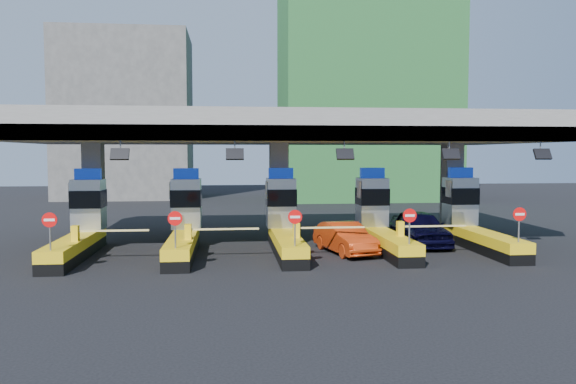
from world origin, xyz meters
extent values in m
plane|color=black|center=(0.00, 0.00, 0.00)|extent=(120.00, 120.00, 0.00)
cube|color=slate|center=(0.00, 3.00, 6.25)|extent=(28.00, 12.00, 1.50)
cube|color=#4C4C49|center=(0.00, -2.70, 5.85)|extent=(28.00, 0.60, 0.70)
cube|color=slate|center=(-10.00, 3.00, 2.75)|extent=(1.00, 1.00, 5.50)
cube|color=slate|center=(0.00, 3.00, 2.75)|extent=(1.00, 1.00, 5.50)
cube|color=slate|center=(10.00, 3.00, 2.75)|extent=(1.00, 1.00, 5.50)
cylinder|color=slate|center=(-7.50, -2.70, 5.25)|extent=(0.06, 0.06, 0.50)
cube|color=black|center=(-7.50, -2.90, 4.90)|extent=(0.80, 0.38, 0.54)
cylinder|color=slate|center=(-2.50, -2.70, 5.25)|extent=(0.06, 0.06, 0.50)
cube|color=black|center=(-2.50, -2.90, 4.90)|extent=(0.80, 0.38, 0.54)
cylinder|color=slate|center=(2.50, -2.70, 5.25)|extent=(0.06, 0.06, 0.50)
cube|color=black|center=(2.50, -2.90, 4.90)|extent=(0.80, 0.38, 0.54)
cylinder|color=slate|center=(7.50, -2.70, 5.25)|extent=(0.06, 0.06, 0.50)
cube|color=black|center=(7.50, -2.90, 4.90)|extent=(0.80, 0.38, 0.54)
cylinder|color=slate|center=(12.00, -2.70, 5.25)|extent=(0.06, 0.06, 0.50)
cube|color=black|center=(12.00, -2.90, 4.90)|extent=(0.80, 0.38, 0.54)
cube|color=black|center=(-10.00, -1.00, 0.25)|extent=(1.20, 8.00, 0.50)
cube|color=#E5B70C|center=(-10.00, -1.00, 0.75)|extent=(1.20, 8.00, 0.50)
cube|color=#9EA3A8|center=(-10.00, 1.80, 2.30)|extent=(1.50, 1.50, 2.60)
cube|color=black|center=(-10.00, 1.78, 2.60)|extent=(1.56, 1.56, 0.90)
cube|color=#0C2DBF|center=(-10.00, 1.80, 3.88)|extent=(1.30, 0.35, 0.55)
cube|color=white|center=(-10.80, 1.50, 3.00)|extent=(0.06, 0.70, 0.90)
cylinder|color=slate|center=(-10.00, -4.60, 1.65)|extent=(0.07, 0.07, 1.30)
cylinder|color=red|center=(-10.00, -4.63, 2.25)|extent=(0.60, 0.04, 0.60)
cube|color=white|center=(-10.00, -4.65, 2.25)|extent=(0.42, 0.02, 0.10)
cube|color=#E5B70C|center=(-9.65, -2.20, 1.35)|extent=(0.30, 0.35, 0.70)
cube|color=white|center=(-8.00, -2.20, 1.45)|extent=(3.20, 0.08, 0.08)
cube|color=black|center=(-5.00, -1.00, 0.25)|extent=(1.20, 8.00, 0.50)
cube|color=#E5B70C|center=(-5.00, -1.00, 0.75)|extent=(1.20, 8.00, 0.50)
cube|color=#9EA3A8|center=(-5.00, 1.80, 2.30)|extent=(1.50, 1.50, 2.60)
cube|color=black|center=(-5.00, 1.78, 2.60)|extent=(1.56, 1.56, 0.90)
cube|color=#0C2DBF|center=(-5.00, 1.80, 3.88)|extent=(1.30, 0.35, 0.55)
cube|color=white|center=(-5.80, 1.50, 3.00)|extent=(0.06, 0.70, 0.90)
cylinder|color=slate|center=(-5.00, -4.60, 1.65)|extent=(0.07, 0.07, 1.30)
cylinder|color=red|center=(-5.00, -4.63, 2.25)|extent=(0.60, 0.04, 0.60)
cube|color=white|center=(-5.00, -4.65, 2.25)|extent=(0.42, 0.02, 0.10)
cube|color=#E5B70C|center=(-4.65, -2.20, 1.35)|extent=(0.30, 0.35, 0.70)
cube|color=white|center=(-3.00, -2.20, 1.45)|extent=(3.20, 0.08, 0.08)
cube|color=black|center=(0.00, -1.00, 0.25)|extent=(1.20, 8.00, 0.50)
cube|color=#E5B70C|center=(0.00, -1.00, 0.75)|extent=(1.20, 8.00, 0.50)
cube|color=#9EA3A8|center=(0.00, 1.80, 2.30)|extent=(1.50, 1.50, 2.60)
cube|color=black|center=(0.00, 1.78, 2.60)|extent=(1.56, 1.56, 0.90)
cube|color=#0C2DBF|center=(0.00, 1.80, 3.88)|extent=(1.30, 0.35, 0.55)
cube|color=white|center=(-0.80, 1.50, 3.00)|extent=(0.06, 0.70, 0.90)
cylinder|color=slate|center=(0.00, -4.60, 1.65)|extent=(0.07, 0.07, 1.30)
cylinder|color=red|center=(0.00, -4.63, 2.25)|extent=(0.60, 0.04, 0.60)
cube|color=white|center=(0.00, -4.65, 2.25)|extent=(0.42, 0.02, 0.10)
cube|color=#E5B70C|center=(0.35, -2.20, 1.35)|extent=(0.30, 0.35, 0.70)
cube|color=white|center=(2.00, -2.20, 1.45)|extent=(3.20, 0.08, 0.08)
cube|color=black|center=(5.00, -1.00, 0.25)|extent=(1.20, 8.00, 0.50)
cube|color=#E5B70C|center=(5.00, -1.00, 0.75)|extent=(1.20, 8.00, 0.50)
cube|color=#9EA3A8|center=(5.00, 1.80, 2.30)|extent=(1.50, 1.50, 2.60)
cube|color=black|center=(5.00, 1.78, 2.60)|extent=(1.56, 1.56, 0.90)
cube|color=#0C2DBF|center=(5.00, 1.80, 3.88)|extent=(1.30, 0.35, 0.55)
cube|color=white|center=(4.20, 1.50, 3.00)|extent=(0.06, 0.70, 0.90)
cylinder|color=slate|center=(5.00, -4.60, 1.65)|extent=(0.07, 0.07, 1.30)
cylinder|color=red|center=(5.00, -4.63, 2.25)|extent=(0.60, 0.04, 0.60)
cube|color=white|center=(5.00, -4.65, 2.25)|extent=(0.42, 0.02, 0.10)
cube|color=#E5B70C|center=(5.35, -2.20, 1.35)|extent=(0.30, 0.35, 0.70)
cube|color=white|center=(7.00, -2.20, 1.45)|extent=(3.20, 0.08, 0.08)
cube|color=black|center=(10.00, -1.00, 0.25)|extent=(1.20, 8.00, 0.50)
cube|color=#E5B70C|center=(10.00, -1.00, 0.75)|extent=(1.20, 8.00, 0.50)
cube|color=#9EA3A8|center=(10.00, 1.80, 2.30)|extent=(1.50, 1.50, 2.60)
cube|color=black|center=(10.00, 1.78, 2.60)|extent=(1.56, 1.56, 0.90)
cube|color=#0C2DBF|center=(10.00, 1.80, 3.88)|extent=(1.30, 0.35, 0.55)
cube|color=white|center=(9.20, 1.50, 3.00)|extent=(0.06, 0.70, 0.90)
cylinder|color=slate|center=(10.00, -4.60, 1.65)|extent=(0.07, 0.07, 1.30)
cylinder|color=red|center=(10.00, -4.63, 2.25)|extent=(0.60, 0.04, 0.60)
cube|color=white|center=(10.00, -4.65, 2.25)|extent=(0.42, 0.02, 0.10)
cube|color=#E5B70C|center=(10.35, -2.20, 1.35)|extent=(0.30, 0.35, 0.70)
cube|color=white|center=(12.00, -2.20, 1.45)|extent=(3.20, 0.08, 0.08)
cube|color=#1E5926|center=(12.00, 32.00, 14.00)|extent=(18.00, 12.00, 28.00)
cube|color=#4C4C49|center=(-14.00, 36.00, 9.00)|extent=(14.00, 10.00, 18.00)
imported|color=black|center=(7.45, 1.02, 0.93)|extent=(2.27, 5.49, 1.86)
imported|color=red|center=(2.92, -0.99, 0.76)|extent=(2.62, 4.85, 1.52)
camera|label=1|loc=(-2.80, -28.04, 4.93)|focal=35.00mm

